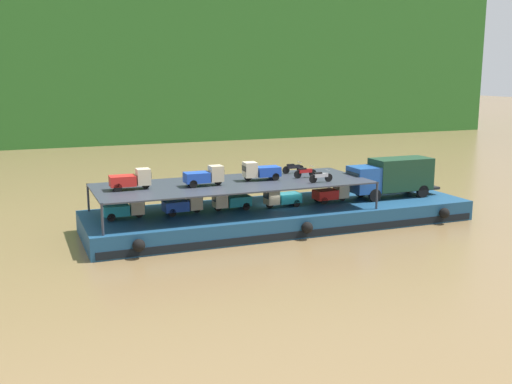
{
  "coord_description": "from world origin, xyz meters",
  "views": [
    {
      "loc": [
        -18.25,
        -40.15,
        11.29
      ],
      "look_at": [
        -2.05,
        0.0,
        2.7
      ],
      "focal_mm": 42.38,
      "sensor_mm": 36.0,
      "label": 1
    }
  ],
  "objects": [
    {
      "name": "cargo_barge",
      "position": [
        0.0,
        -0.03,
        0.75
      ],
      "size": [
        28.92,
        8.76,
        1.5
      ],
      "color": "navy",
      "rests_on": "ground"
    },
    {
      "name": "cargo_rack",
      "position": [
        -3.8,
        0.0,
        3.44
      ],
      "size": [
        19.72,
        7.32,
        2.0
      ],
      "color": "#2D333D",
      "rests_on": "cargo_barge"
    },
    {
      "name": "mini_truck_upper_stern",
      "position": [
        -11.07,
        0.26,
        4.19
      ],
      "size": [
        2.76,
        1.23,
        1.38
      ],
      "color": "red",
      "rests_on": "cargo_rack"
    },
    {
      "name": "ground_plane",
      "position": [
        0.0,
        0.0,
        0.0
      ],
      "size": [
        400.0,
        400.0,
        0.0
      ],
      "primitive_type": "plane",
      "color": "brown"
    },
    {
      "name": "mini_truck_upper_mid",
      "position": [
        -6.06,
        -0.31,
        4.19
      ],
      "size": [
        2.75,
        1.22,
        1.38
      ],
      "color": "#1E47B7",
      "rests_on": "cargo_rack"
    },
    {
      "name": "mini_truck_lower_stern",
      "position": [
        -11.58,
        0.32,
        2.19
      ],
      "size": [
        2.77,
        1.25,
        1.38
      ],
      "color": "teal",
      "rests_on": "cargo_barge"
    },
    {
      "name": "mini_truck_lower_fore",
      "position": [
        -0.12,
        -0.3,
        2.19
      ],
      "size": [
        2.79,
        1.29,
        1.38
      ],
      "color": "teal",
      "rests_on": "cargo_barge"
    },
    {
      "name": "motorcycle_upper_centre",
      "position": [
        1.93,
        -0.0,
        3.93
      ],
      "size": [
        1.9,
        0.55,
        0.87
      ],
      "color": "black",
      "rests_on": "cargo_rack"
    },
    {
      "name": "mini_truck_lower_aft",
      "position": [
        -7.5,
        0.17,
        2.19
      ],
      "size": [
        2.78,
        1.27,
        1.38
      ],
      "color": "#1E47B7",
      "rests_on": "cargo_barge"
    },
    {
      "name": "motorcycle_upper_port",
      "position": [
        2.09,
        -2.2,
        3.93
      ],
      "size": [
        1.9,
        0.55,
        0.87
      ],
      "color": "black",
      "rests_on": "cargo_rack"
    },
    {
      "name": "mini_truck_lower_mid",
      "position": [
        -3.96,
        0.12,
        2.19
      ],
      "size": [
        2.75,
        1.22,
        1.38
      ],
      "color": "teal",
      "rests_on": "cargo_barge"
    },
    {
      "name": "hillside_far_bank",
      "position": [
        0.0,
        74.31,
        19.7
      ],
      "size": [
        136.9,
        39.39,
        34.98
      ],
      "color": "#286023",
      "rests_on": "ground"
    },
    {
      "name": "mini_truck_upper_fore",
      "position": [
        -1.56,
        0.29,
        4.19
      ],
      "size": [
        2.78,
        1.27,
        1.38
      ],
      "color": "#1E47B7",
      "rests_on": "cargo_rack"
    },
    {
      "name": "mini_truck_lower_bow",
      "position": [
        4.15,
        -0.17,
        2.19
      ],
      "size": [
        2.78,
        1.26,
        1.38
      ],
      "color": "red",
      "rests_on": "cargo_barge"
    },
    {
      "name": "motorcycle_upper_stbd",
      "position": [
        1.97,
        2.19,
        3.93
      ],
      "size": [
        1.9,
        0.55,
        0.87
      ],
      "color": "black",
      "rests_on": "cargo_rack"
    },
    {
      "name": "covered_lorry",
      "position": [
        9.48,
        -0.38,
        3.19
      ],
      "size": [
        7.87,
        2.35,
        3.1
      ],
      "color": "#1E4C99",
      "rests_on": "cargo_barge"
    }
  ]
}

